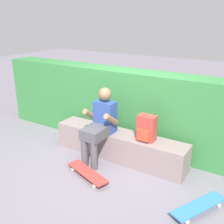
# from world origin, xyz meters

# --- Properties ---
(ground_plane) EXTENTS (24.00, 24.00, 0.00)m
(ground_plane) POSITION_xyz_m (0.00, 0.00, 0.00)
(ground_plane) COLOR slate
(bench_main) EXTENTS (2.31, 0.43, 0.46)m
(bench_main) POSITION_xyz_m (0.00, 0.40, 0.23)
(bench_main) COLOR gray
(bench_main) RESTS_ON ground
(person_skater) EXTENTS (0.49, 0.62, 1.21)m
(person_skater) POSITION_xyz_m (-0.23, 0.19, 0.66)
(person_skater) COLOR #2D4793
(person_skater) RESTS_ON ground
(skateboard_near_person) EXTENTS (0.82, 0.44, 0.09)m
(skateboard_near_person) POSITION_xyz_m (-0.10, -0.36, 0.07)
(skateboard_near_person) COLOR #BC3833
(skateboard_near_person) RESTS_ON ground
(skateboard_beside_bench) EXTENTS (0.53, 0.81, 0.09)m
(skateboard_beside_bench) POSITION_xyz_m (1.52, -0.23, 0.07)
(skateboard_beside_bench) COLOR teal
(skateboard_beside_bench) RESTS_ON ground
(backpack_on_bench) EXTENTS (0.28, 0.23, 0.40)m
(backpack_on_bench) POSITION_xyz_m (0.49, 0.39, 0.65)
(backpack_on_bench) COLOR #B23833
(backpack_on_bench) RESTS_ON bench_main
(hedge_row) EXTENTS (6.49, 0.50, 1.39)m
(hedge_row) POSITION_xyz_m (0.30, 0.99, 0.69)
(hedge_row) COLOR #33783B
(hedge_row) RESTS_ON ground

